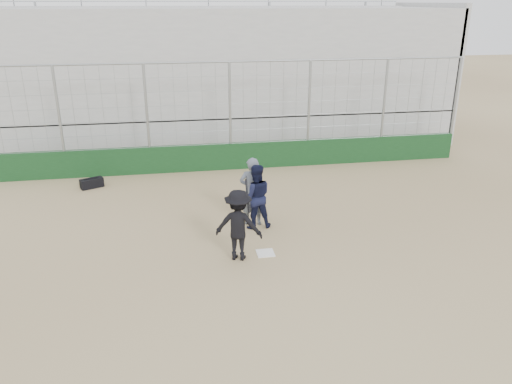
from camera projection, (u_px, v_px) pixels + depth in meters
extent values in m
plane|color=olive|center=(265.00, 253.00, 12.69)|extent=(90.00, 90.00, 0.00)
cube|color=white|center=(265.00, 253.00, 12.69)|extent=(0.44, 0.44, 0.02)
cube|color=black|center=(231.00, 156.00, 18.96)|extent=(18.00, 0.25, 1.00)
cylinder|color=gray|center=(230.00, 117.00, 18.42)|extent=(0.10, 0.10, 4.00)
cylinder|color=gray|center=(454.00, 109.00, 19.86)|extent=(0.10, 0.10, 4.00)
cylinder|color=gray|center=(229.00, 62.00, 17.70)|extent=(18.00, 0.07, 0.07)
cube|color=#9F9F9F|center=(218.00, 120.00, 23.40)|extent=(20.00, 6.70, 1.60)
cube|color=#9F9F9F|center=(216.00, 56.00, 22.37)|extent=(20.00, 6.70, 4.20)
cube|color=#9F9F9F|center=(421.00, 70.00, 24.25)|extent=(0.25, 6.70, 6.10)
imported|color=black|center=(238.00, 225.00, 12.15)|extent=(1.33, 1.03, 1.81)
cylinder|color=black|center=(247.00, 196.00, 12.08)|extent=(0.07, 0.57, 0.71)
imported|color=black|center=(256.00, 208.00, 13.93)|extent=(0.95, 0.76, 1.22)
sphere|color=maroon|center=(256.00, 191.00, 13.75)|extent=(0.28, 0.28, 0.28)
imported|color=#505866|center=(252.00, 195.00, 14.08)|extent=(0.82, 0.64, 1.79)
cube|color=black|center=(92.00, 183.00, 17.13)|extent=(0.82, 0.61, 0.32)
cylinder|color=black|center=(91.00, 178.00, 17.06)|extent=(0.46, 0.24, 0.04)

